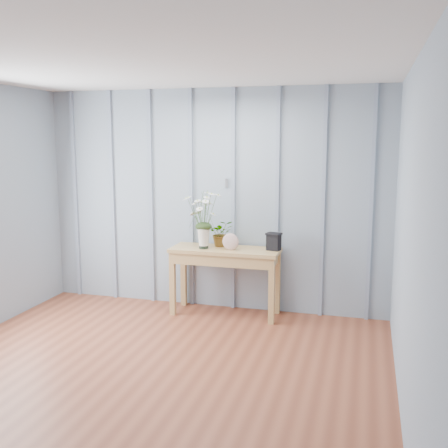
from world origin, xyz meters
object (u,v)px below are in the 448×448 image
(felt_disc_vessel, at_px, (231,242))
(carved_box, at_px, (274,241))
(daisy_vase, at_px, (204,213))
(sideboard, at_px, (225,259))

(felt_disc_vessel, height_order, carved_box, carved_box)
(daisy_vase, bearing_deg, sideboard, 15.94)
(felt_disc_vessel, relative_size, carved_box, 0.98)
(daisy_vase, distance_m, carved_box, 0.82)
(sideboard, bearing_deg, felt_disc_vessel, -41.22)
(daisy_vase, height_order, felt_disc_vessel, daisy_vase)
(sideboard, distance_m, felt_disc_vessel, 0.23)
(daisy_vase, relative_size, carved_box, 3.35)
(sideboard, height_order, daisy_vase, daisy_vase)
(daisy_vase, xyz_separation_m, carved_box, (0.76, 0.11, -0.30))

